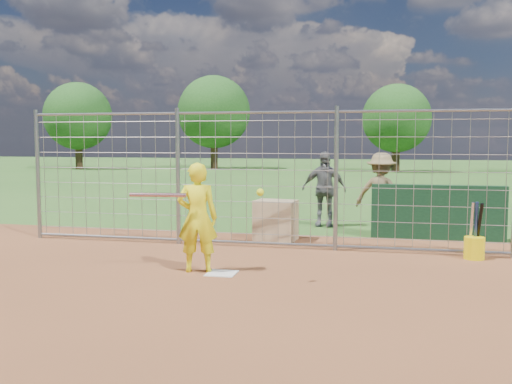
% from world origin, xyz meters
% --- Properties ---
extents(ground, '(100.00, 100.00, 0.00)m').
position_xyz_m(ground, '(0.00, 0.00, 0.00)').
color(ground, '#2D591E').
rests_on(ground, ground).
extents(infield_dirt, '(18.00, 18.00, 0.00)m').
position_xyz_m(infield_dirt, '(0.00, -3.00, 0.01)').
color(infield_dirt, brown).
rests_on(infield_dirt, ground).
extents(home_plate, '(0.43, 0.43, 0.02)m').
position_xyz_m(home_plate, '(0.00, -0.20, 0.01)').
color(home_plate, silver).
rests_on(home_plate, ground).
extents(dugout_wall, '(2.60, 0.20, 1.10)m').
position_xyz_m(dugout_wall, '(3.40, 3.60, 0.55)').
color(dugout_wall, '#11381E').
rests_on(dugout_wall, ground).
extents(batter, '(0.68, 0.51, 1.67)m').
position_xyz_m(batter, '(-0.39, -0.15, 0.83)').
color(batter, '#FFF516').
rests_on(batter, ground).
extents(bystander_b, '(1.04, 0.48, 1.73)m').
position_xyz_m(bystander_b, '(0.99, 4.88, 0.87)').
color(bystander_b, '#595A5E').
rests_on(bystander_b, ground).
extents(bystander_c, '(1.24, 0.90, 1.73)m').
position_xyz_m(bystander_c, '(2.28, 4.10, 0.86)').
color(bystander_c, olive).
rests_on(bystander_c, ground).
extents(equipment_bin, '(0.86, 0.65, 0.80)m').
position_xyz_m(equipment_bin, '(0.24, 2.83, 0.40)').
color(equipment_bin, tan).
rests_on(equipment_bin, ground).
extents(equipment_in_play, '(2.11, 0.45, 0.19)m').
position_xyz_m(equipment_in_play, '(-0.54, -0.45, 1.21)').
color(equipment_in_play, silver).
rests_on(equipment_in_play, ground).
extents(bucket_with_bats, '(0.34, 0.38, 0.97)m').
position_xyz_m(bucket_with_bats, '(3.84, 1.76, 0.25)').
color(bucket_with_bats, yellow).
rests_on(bucket_with_bats, ground).
extents(backstop_fence, '(9.08, 0.08, 2.60)m').
position_xyz_m(backstop_fence, '(0.00, 2.00, 1.26)').
color(backstop_fence, gray).
rests_on(backstop_fence, ground).
extents(tree_line, '(44.66, 6.72, 6.48)m').
position_xyz_m(tree_line, '(3.13, 28.13, 3.71)').
color(tree_line, '#3F2B19').
rests_on(tree_line, ground).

